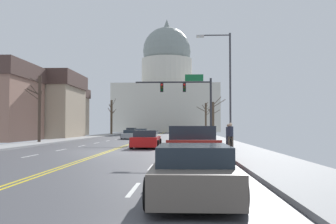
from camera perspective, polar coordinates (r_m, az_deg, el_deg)
The scene contains 21 objects.
ground at distance 23.86m, azimuth -9.24°, elevation -5.94°, with size 20.00×180.00×0.20m.
signal_gantry at distance 39.03m, azimuth 3.26°, elevation 2.82°, with size 7.91×0.41×6.83m.
street_lamp_right at distance 27.96m, azimuth 8.74°, elevation 4.98°, with size 2.53×0.24×8.31m.
capitol_building at distance 107.86m, azimuth -0.18°, elevation 3.23°, with size 28.74×19.51×32.38m.
sedan_near_00 at distance 34.90m, azimuth 2.86°, elevation -3.79°, with size 1.95×4.27×1.28m.
sedan_near_01 at distance 27.74m, azimuth -3.32°, elevation -4.21°, with size 2.08×4.39×1.31m.
sedan_near_02 at distance 21.07m, azimuth 3.95°, elevation -5.05°, with size 1.97×4.44×1.18m.
pickup_truck_near_03 at distance 15.62m, azimuth 3.70°, elevation -5.44°, with size 2.37×5.24×1.62m.
sedan_near_04 at distance 8.69m, azimuth 3.84°, elevation -9.07°, with size 1.97×4.68×1.20m.
sedan_oncoming_00 at distance 47.08m, azimuth -5.74°, elevation -3.43°, with size 2.07×4.37×1.12m.
sedan_oncoming_01 at distance 56.93m, azimuth -4.07°, elevation -3.17°, with size 2.10×4.67×1.21m.
sedan_oncoming_02 at distance 70.21m, azimuth -5.62°, elevation -2.95°, with size 2.09×4.75×1.27m.
flank_building_00 at distance 67.58m, azimuth -17.22°, elevation 0.08°, with size 11.44×8.58×8.11m.
flank_building_01 at distance 54.14m, azimuth -20.53°, elevation 0.96°, with size 13.95×9.76×8.69m.
bare_tree_00 at distance 49.42m, azimuth 6.87°, elevation -0.96°, with size 2.15×1.60×5.39m.
bare_tree_01 at distance 37.18m, azimuth -18.94°, elevation 0.72°, with size 1.65×1.94×6.19m.
bare_tree_02 at distance 66.48m, azimuth 5.73°, elevation -0.83°, with size 2.67×2.04×5.64m.
bare_tree_03 at distance 68.49m, azimuth -8.56°, elevation -0.70°, with size 1.61×1.85×6.39m.
pedestrian_00 at distance 23.57m, azimuth 9.46°, elevation -3.44°, with size 0.35×0.34×1.67m.
pedestrian_01 at distance 28.00m, azimuth 9.12°, elevation -3.29°, with size 0.35×0.34×1.62m.
bicycle_parked at distance 23.92m, azimuth 9.36°, elevation -4.81°, with size 0.12×1.77×0.85m.
Camera 1 is at (4.78, -23.33, 1.62)m, focal length 40.25 mm.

